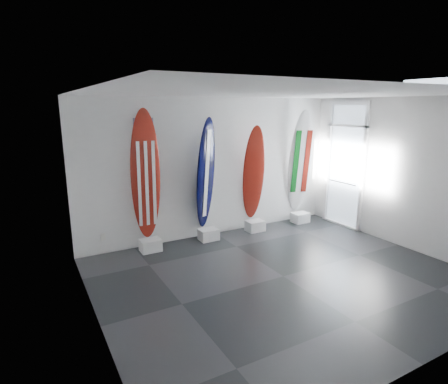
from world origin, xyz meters
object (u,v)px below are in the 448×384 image
surfboard_navy (206,174)px  surfboard_italy (300,162)px  surfboard_usa (146,175)px  surfboard_swiss (254,174)px

surfboard_navy → surfboard_italy: surfboard_italy is taller
surfboard_usa → surfboard_swiss: size_ratio=1.16×
surfboard_usa → surfboard_navy: 1.29m
surfboard_swiss → surfboard_usa: bearing=-163.9°
surfboard_usa → surfboard_navy: bearing=3.4°
surfboard_usa → surfboard_italy: surfboard_usa is taller
surfboard_navy → surfboard_italy: (2.55, 0.00, 0.07)m
surfboard_swiss → surfboard_navy: bearing=-163.9°
surfboard_usa → surfboard_swiss: bearing=3.4°
surfboard_usa → surfboard_italy: bearing=3.4°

